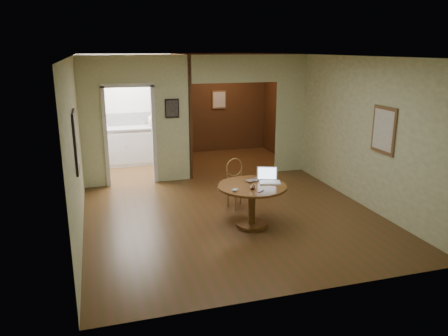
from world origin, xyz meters
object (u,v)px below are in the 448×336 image
object	(u,v)px
chair	(237,181)
dining_table	(252,196)
open_laptop	(269,178)
closed_laptop	(256,181)

from	to	relation	value
chair	dining_table	bearing A→B (deg)	-106.11
open_laptop	closed_laptop	bearing A→B (deg)	175.94
open_laptop	closed_laptop	size ratio (longest dim) A/B	1.22
dining_table	chair	distance (m)	0.92
open_laptop	closed_laptop	world-z (taller)	open_laptop
dining_table	closed_laptop	distance (m)	0.30
chair	closed_laptop	world-z (taller)	chair
chair	open_laptop	world-z (taller)	open_laptop
dining_table	open_laptop	bearing A→B (deg)	18.21
dining_table	closed_laptop	bearing A→B (deg)	53.96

